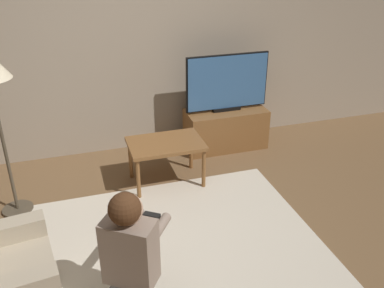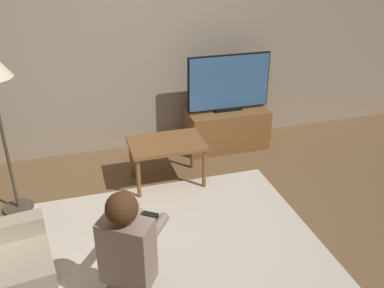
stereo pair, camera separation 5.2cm
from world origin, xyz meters
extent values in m
plane|color=brown|center=(0.00, 0.00, 0.00)|extent=(10.00, 10.00, 0.00)
cube|color=tan|center=(0.00, 1.93, 1.30)|extent=(10.00, 0.06, 2.60)
cube|color=beige|center=(0.00, 0.00, 0.01)|extent=(2.46, 1.85, 0.02)
cube|color=brown|center=(1.10, 1.56, 0.24)|extent=(0.95, 0.42, 0.47)
cube|color=black|center=(1.10, 1.56, 0.49)|extent=(0.33, 0.08, 0.04)
cube|color=black|center=(1.10, 1.57, 0.82)|extent=(0.98, 0.03, 0.64)
cube|color=#38669E|center=(1.10, 1.56, 0.82)|extent=(0.95, 0.04, 0.61)
cube|color=brown|center=(0.22, 0.97, 0.45)|extent=(0.75, 0.51, 0.04)
cylinder|color=brown|center=(-0.11, 0.76, 0.22)|extent=(0.04, 0.04, 0.43)
cylinder|color=brown|center=(0.55, 0.76, 0.22)|extent=(0.04, 0.04, 0.43)
cylinder|color=brown|center=(-0.11, 1.19, 0.22)|extent=(0.04, 0.04, 0.43)
cylinder|color=brown|center=(0.55, 1.19, 0.22)|extent=(0.04, 0.04, 0.43)
cylinder|color=#4C4233|center=(-1.24, 0.90, 0.01)|extent=(0.28, 0.28, 0.03)
cylinder|color=#4C4233|center=(-1.24, 0.90, 0.77)|extent=(0.03, 0.03, 1.48)
cube|color=#332D28|center=(-0.41, -0.57, 0.20)|extent=(0.32, 0.32, 0.14)
cube|color=gray|center=(-0.41, -0.57, 0.50)|extent=(0.39, 0.36, 0.47)
sphere|color=#DBAD8E|center=(-0.41, -0.57, 0.83)|extent=(0.21, 0.21, 0.21)
sphere|color=#4C2D19|center=(-0.42, -0.59, 0.85)|extent=(0.21, 0.21, 0.21)
cube|color=black|center=(-0.19, -0.27, 0.52)|extent=(0.13, 0.11, 0.04)
cylinder|color=gray|center=(-0.18, -0.43, 0.52)|extent=(0.23, 0.29, 0.07)
cylinder|color=gray|center=(-0.35, -0.31, 0.52)|extent=(0.23, 0.29, 0.07)
camera|label=1|loc=(-0.67, -2.76, 2.36)|focal=40.00mm
camera|label=2|loc=(-0.62, -2.77, 2.36)|focal=40.00mm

